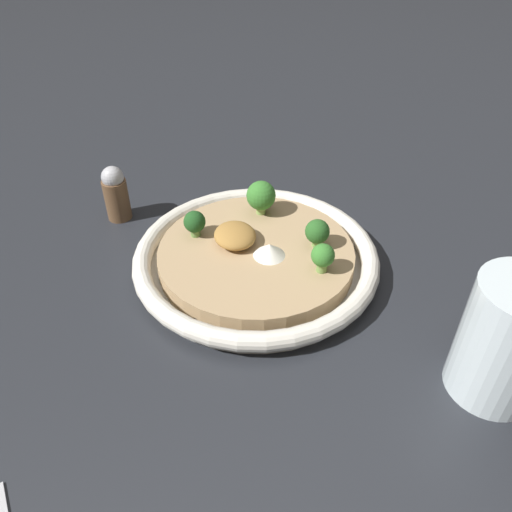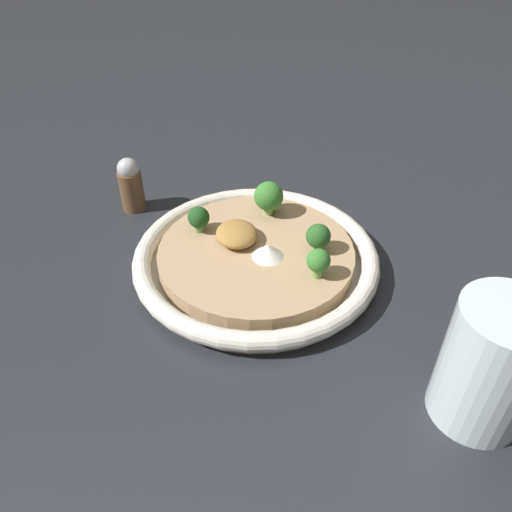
{
  "view_description": "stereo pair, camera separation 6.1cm",
  "coord_description": "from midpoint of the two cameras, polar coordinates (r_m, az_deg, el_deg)",
  "views": [
    {
      "loc": [
        0.46,
        -0.13,
        0.4
      ],
      "look_at": [
        0.0,
        0.0,
        0.02
      ],
      "focal_mm": 35.0,
      "sensor_mm": 36.0,
      "label": 1
    },
    {
      "loc": [
        0.47,
        -0.07,
        0.4
      ],
      "look_at": [
        0.0,
        0.0,
        0.02
      ],
      "focal_mm": 35.0,
      "sensor_mm": 36.0,
      "label": 2
    }
  ],
  "objects": [
    {
      "name": "cheese_sprinkle",
      "position": [
        0.59,
        4.34,
        0.48
      ],
      "size": [
        0.04,
        0.04,
        0.02
      ],
      "color": "white",
      "rests_on": "risotto_bowl"
    },
    {
      "name": "broccoli_back_left",
      "position": [
        0.65,
        4.16,
        6.68
      ],
      "size": [
        0.04,
        0.04,
        0.05
      ],
      "color": "#84A856",
      "rests_on": "risotto_bowl"
    },
    {
      "name": "ground_plane",
      "position": [
        0.62,
        2.81,
        -1.49
      ],
      "size": [
        6.0,
        6.0,
        0.0
      ],
      "primitive_type": "plane",
      "color": "#23262B"
    },
    {
      "name": "broccoli_back",
      "position": [
        0.6,
        10.05,
        2.08
      ],
      "size": [
        0.03,
        0.03,
        0.04
      ],
      "color": "#759E4C",
      "rests_on": "risotto_bowl"
    },
    {
      "name": "broccoli_back_right",
      "position": [
        0.56,
        10.26,
        -0.75
      ],
      "size": [
        0.03,
        0.03,
        0.04
      ],
      "color": "#759E4C",
      "rests_on": "risotto_bowl"
    },
    {
      "name": "drinking_glass",
      "position": [
        0.49,
        28.65,
        -11.05
      ],
      "size": [
        0.08,
        0.08,
        0.13
      ],
      "color": "silver",
      "rests_on": "ground_plane"
    },
    {
      "name": "risotto_bowl",
      "position": [
        0.61,
        2.85,
        -0.29
      ],
      "size": [
        0.3,
        0.3,
        0.03
      ],
      "color": "silver",
      "rests_on": "ground_plane"
    },
    {
      "name": "broccoli_front_left",
      "position": [
        0.62,
        -3.79,
        4.23
      ],
      "size": [
        0.03,
        0.03,
        0.03
      ],
      "color": "#668E47",
      "rests_on": "risotto_bowl"
    },
    {
      "name": "pepper_shaker",
      "position": [
        0.73,
        -11.8,
        7.94
      ],
      "size": [
        0.03,
        0.03,
        0.08
      ],
      "color": "brown",
      "rests_on": "ground_plane"
    },
    {
      "name": "crispy_onion_garnish",
      "position": [
        0.61,
        0.63,
        2.44
      ],
      "size": [
        0.06,
        0.05,
        0.02
      ],
      "color": "#A37538",
      "rests_on": "risotto_bowl"
    }
  ]
}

